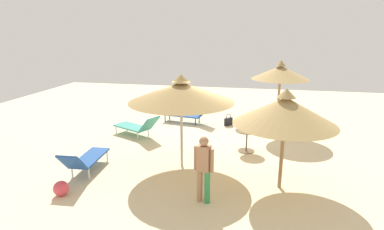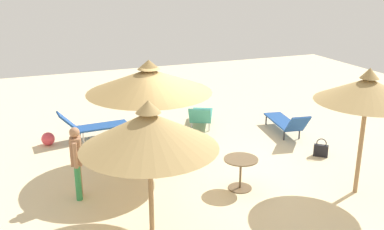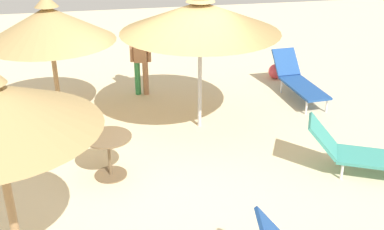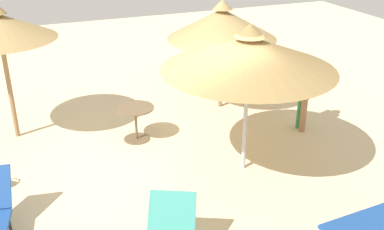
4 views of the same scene
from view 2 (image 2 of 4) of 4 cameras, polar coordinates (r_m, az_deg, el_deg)
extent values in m
cube|color=beige|center=(10.92, 1.02, -7.23)|extent=(24.00, 24.00, 0.10)
cylinder|color=olive|center=(10.04, 20.82, -3.31)|extent=(0.09, 0.09, 2.32)
cone|color=tan|center=(9.70, 21.57, 3.02)|extent=(2.13, 2.13, 0.49)
cone|color=tan|center=(9.63, 21.80, 5.00)|extent=(0.38, 0.38, 0.22)
cylinder|color=#B2B2B7|center=(10.68, -5.33, -1.27)|extent=(0.07, 0.07, 2.19)
cone|color=#997A47|center=(10.37, -5.51, 4.41)|extent=(2.94, 2.94, 0.56)
cone|color=#997A47|center=(10.29, -5.57, 6.46)|extent=(0.53, 0.53, 0.22)
cylinder|color=olive|center=(8.11, -5.32, -8.47)|extent=(0.09, 0.09, 2.01)
cone|color=tan|center=(7.72, -5.53, -1.94)|extent=(2.45, 2.45, 0.66)
cone|color=tan|center=(7.58, -5.63, 1.10)|extent=(0.44, 0.44, 0.22)
cube|color=#1E478C|center=(13.55, 11.49, -0.80)|extent=(1.72, 0.81, 0.05)
cylinder|color=#2D2D33|center=(14.12, 9.47, -0.64)|extent=(0.04, 0.04, 0.29)
cylinder|color=#2D2D33|center=(14.29, 11.21, -0.50)|extent=(0.04, 0.04, 0.29)
cylinder|color=#2D2D33|center=(12.92, 11.70, -2.56)|extent=(0.04, 0.04, 0.29)
cylinder|color=#2D2D33|center=(13.11, 13.57, -2.39)|extent=(0.04, 0.04, 0.29)
cube|color=#1E478C|center=(12.58, 13.41, -1.10)|extent=(0.53, 0.62, 0.53)
cube|color=teal|center=(13.90, 1.24, 0.00)|extent=(1.56, 1.20, 0.05)
cylinder|color=silver|center=(14.54, 0.33, 0.14)|extent=(0.04, 0.04, 0.28)
cylinder|color=silver|center=(14.51, 2.44, 0.08)|extent=(0.04, 0.04, 0.28)
cylinder|color=silver|center=(13.41, -0.06, -1.43)|extent=(0.04, 0.04, 0.28)
cylinder|color=silver|center=(13.38, 2.23, -1.49)|extent=(0.04, 0.04, 0.28)
cube|color=teal|center=(12.91, 1.00, -0.09)|extent=(0.74, 0.80, 0.56)
cube|color=#1E478C|center=(13.08, -11.36, -1.40)|extent=(0.65, 1.50, 0.05)
cylinder|color=silver|center=(13.50, -9.01, -1.46)|extent=(0.04, 0.04, 0.31)
cylinder|color=silver|center=(13.07, -8.44, -2.09)|extent=(0.04, 0.04, 0.31)
cylinder|color=silver|center=(13.25, -14.14, -2.18)|extent=(0.04, 0.04, 0.31)
cylinder|color=silver|center=(12.81, -13.73, -2.85)|extent=(0.04, 0.04, 0.31)
cube|color=#1E478C|center=(12.83, -15.64, -0.81)|extent=(0.59, 0.55, 0.54)
cylinder|color=#338C4C|center=(9.68, -14.34, -8.42)|extent=(0.13, 0.13, 0.79)
cylinder|color=#A57554|center=(9.84, -14.27, -7.95)|extent=(0.13, 0.13, 0.79)
cube|color=#A57554|center=(9.48, -14.63, -4.44)|extent=(0.32, 0.27, 0.59)
sphere|color=#A57554|center=(9.34, -14.82, -2.17)|extent=(0.21, 0.21, 0.21)
cylinder|color=#A57554|center=(9.32, -14.70, -5.04)|extent=(0.09, 0.09, 0.54)
cylinder|color=#A57554|center=(9.67, -14.53, -4.16)|extent=(0.09, 0.09, 0.54)
cube|color=black|center=(12.05, 16.16, -4.41)|extent=(0.34, 0.35, 0.32)
torus|color=black|center=(11.97, 16.25, -3.48)|extent=(0.19, 0.21, 0.26)
cylinder|color=brown|center=(9.78, 6.28, -5.65)|extent=(0.76, 0.76, 0.02)
cylinder|color=brown|center=(9.93, 6.21, -7.54)|extent=(0.05, 0.05, 0.69)
cylinder|color=brown|center=(10.08, 6.15, -9.25)|extent=(0.53, 0.53, 0.02)
sphere|color=#D83F4C|center=(12.93, -17.94, -2.92)|extent=(0.36, 0.36, 0.36)
camera|label=1|loc=(9.54, -57.17, 5.17)|focal=29.51mm
camera|label=3|loc=(13.49, 33.61, 13.16)|focal=43.92mm
camera|label=4|loc=(17.27, -0.05, 17.40)|focal=43.02mm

